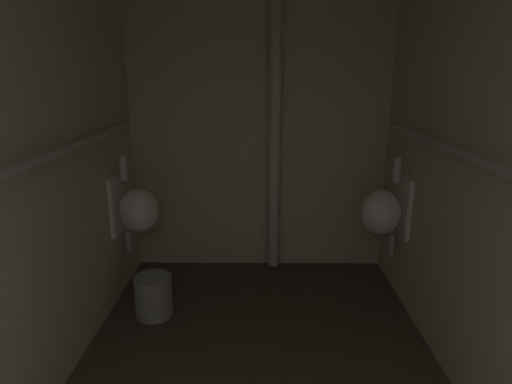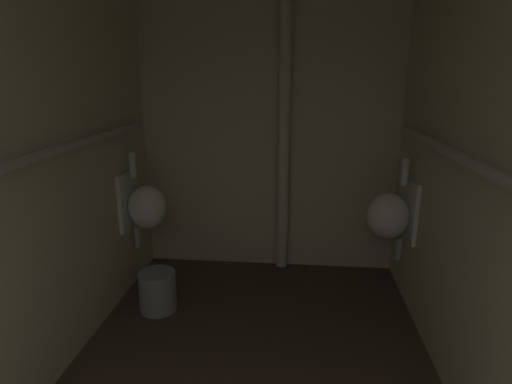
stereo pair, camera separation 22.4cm
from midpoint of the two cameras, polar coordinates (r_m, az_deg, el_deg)
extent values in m
cube|color=beige|center=(3.55, 3.66, 8.06)|extent=(2.25, 0.06, 2.36)
ellipsoid|color=white|center=(3.30, -12.58, -2.07)|extent=(0.30, 0.26, 0.34)
cube|color=white|center=(3.33, -15.16, -1.15)|extent=(0.03, 0.30, 0.44)
cylinder|color=silver|center=(3.25, -14.41, 3.21)|extent=(0.06, 0.06, 0.16)
sphere|color=silver|center=(3.23, -14.51, 4.68)|extent=(0.06, 0.06, 0.06)
cylinder|color=#B2B2B2|center=(3.41, -13.93, -6.01)|extent=(0.04, 0.04, 0.16)
ellipsoid|color=white|center=(3.20, 19.32, -3.13)|extent=(0.30, 0.26, 0.34)
cube|color=white|center=(3.23, 22.07, -2.32)|extent=(0.03, 0.30, 0.44)
cylinder|color=silver|center=(3.14, 21.42, 2.22)|extent=(0.06, 0.06, 0.16)
sphere|color=silver|center=(3.13, 21.57, 3.73)|extent=(0.06, 0.06, 0.06)
cylinder|color=#B2B2B2|center=(3.31, 20.62, -7.25)|extent=(0.04, 0.04, 0.16)
cylinder|color=#B2B2B2|center=(2.09, -27.02, 3.38)|extent=(0.05, 2.91, 0.05)
sphere|color=#B2B2B2|center=(3.39, -13.93, 8.72)|extent=(0.06, 0.06, 0.06)
cylinder|color=#B2B2B2|center=(1.98, 32.02, 2.07)|extent=(0.05, 2.84, 0.05)
sphere|color=#B2B2B2|center=(3.29, 21.35, 7.91)|extent=(0.06, 0.06, 0.06)
cylinder|color=beige|center=(3.44, 5.65, 7.77)|extent=(0.10, 0.10, 2.31)
cylinder|color=gray|center=(3.15, -11.13, -13.07)|extent=(0.26, 0.26, 0.29)
camera|label=1|loc=(0.11, -84.61, 1.51)|focal=29.66mm
camera|label=2|loc=(0.11, 95.39, -1.51)|focal=29.66mm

